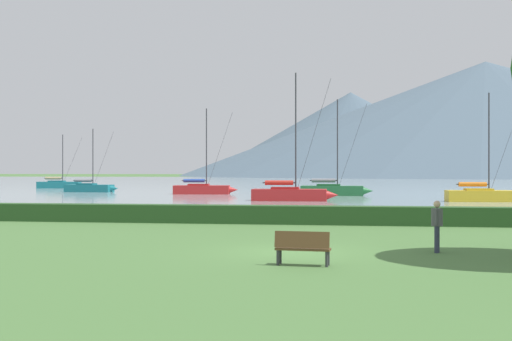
{
  "coord_description": "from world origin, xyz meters",
  "views": [
    {
      "loc": [
        2.01,
        -20.8,
        2.59
      ],
      "look_at": [
        -11.15,
        65.54,
        2.65
      ],
      "focal_mm": 45.83,
      "sensor_mm": 36.0,
      "label": 1
    }
  ],
  "objects_px": {
    "sailboat_slip_12": "(333,190)",
    "park_bench_under_tree": "(303,246)",
    "sailboat_slip_0": "(90,188)",
    "sailboat_slip_8": "(60,184)",
    "sailboat_slip_1": "(484,195)",
    "person_standing_walker": "(437,222)",
    "sailboat_slip_3": "(291,193)",
    "sailboat_slip_11": "(203,189)"
  },
  "relations": [
    {
      "from": "sailboat_slip_0",
      "to": "sailboat_slip_8",
      "type": "bearing_deg",
      "value": 128.69
    },
    {
      "from": "sailboat_slip_3",
      "to": "sailboat_slip_8",
      "type": "bearing_deg",
      "value": 135.39
    },
    {
      "from": "sailboat_slip_3",
      "to": "sailboat_slip_0",
      "type": "bearing_deg",
      "value": 142.12
    },
    {
      "from": "sailboat_slip_0",
      "to": "sailboat_slip_11",
      "type": "relative_size",
      "value": 0.81
    },
    {
      "from": "sailboat_slip_0",
      "to": "sailboat_slip_8",
      "type": "distance_m",
      "value": 19.92
    },
    {
      "from": "sailboat_slip_12",
      "to": "sailboat_slip_1",
      "type": "bearing_deg",
      "value": -41.04
    },
    {
      "from": "sailboat_slip_0",
      "to": "sailboat_slip_8",
      "type": "xyz_separation_m",
      "value": [
        -11.61,
        16.18,
        0.04
      ]
    },
    {
      "from": "sailboat_slip_0",
      "to": "sailboat_slip_8",
      "type": "height_order",
      "value": "sailboat_slip_8"
    },
    {
      "from": "sailboat_slip_1",
      "to": "sailboat_slip_3",
      "type": "relative_size",
      "value": 0.83
    },
    {
      "from": "sailboat_slip_0",
      "to": "sailboat_slip_12",
      "type": "distance_m",
      "value": 30.74
    },
    {
      "from": "sailboat_slip_1",
      "to": "sailboat_slip_8",
      "type": "bearing_deg",
      "value": 144.25
    },
    {
      "from": "sailboat_slip_3",
      "to": "sailboat_slip_12",
      "type": "xyz_separation_m",
      "value": [
        3.25,
        12.72,
        -0.0
      ]
    },
    {
      "from": "sailboat_slip_3",
      "to": "sailboat_slip_11",
      "type": "height_order",
      "value": "sailboat_slip_3"
    },
    {
      "from": "sailboat_slip_0",
      "to": "park_bench_under_tree",
      "type": "relative_size",
      "value": 5.04
    },
    {
      "from": "sailboat_slip_12",
      "to": "park_bench_under_tree",
      "type": "distance_m",
      "value": 51.4
    },
    {
      "from": "sailboat_slip_0",
      "to": "sailboat_slip_1",
      "type": "height_order",
      "value": "sailboat_slip_1"
    },
    {
      "from": "sailboat_slip_0",
      "to": "sailboat_slip_11",
      "type": "bearing_deg",
      "value": -14.73
    },
    {
      "from": "sailboat_slip_1",
      "to": "sailboat_slip_12",
      "type": "xyz_separation_m",
      "value": [
        -13.08,
        11.72,
        0.05
      ]
    },
    {
      "from": "sailboat_slip_1",
      "to": "sailboat_slip_8",
      "type": "relative_size",
      "value": 1.14
    },
    {
      "from": "sailboat_slip_8",
      "to": "person_standing_walker",
      "type": "height_order",
      "value": "sailboat_slip_8"
    },
    {
      "from": "park_bench_under_tree",
      "to": "sailboat_slip_12",
      "type": "bearing_deg",
      "value": 96.03
    },
    {
      "from": "person_standing_walker",
      "to": "park_bench_under_tree",
      "type": "bearing_deg",
      "value": -124.13
    },
    {
      "from": "sailboat_slip_3",
      "to": "park_bench_under_tree",
      "type": "height_order",
      "value": "sailboat_slip_3"
    },
    {
      "from": "sailboat_slip_11",
      "to": "person_standing_walker",
      "type": "distance_m",
      "value": 53.57
    },
    {
      "from": "park_bench_under_tree",
      "to": "person_standing_walker",
      "type": "height_order",
      "value": "person_standing_walker"
    },
    {
      "from": "sailboat_slip_3",
      "to": "sailboat_slip_12",
      "type": "distance_m",
      "value": 13.13
    },
    {
      "from": "sailboat_slip_12",
      "to": "person_standing_walker",
      "type": "distance_m",
      "value": 48.15
    },
    {
      "from": "park_bench_under_tree",
      "to": "sailboat_slip_1",
      "type": "bearing_deg",
      "value": 77.97
    },
    {
      "from": "sailboat_slip_8",
      "to": "sailboat_slip_12",
      "type": "relative_size",
      "value": 0.8
    },
    {
      "from": "sailboat_slip_0",
      "to": "sailboat_slip_11",
      "type": "height_order",
      "value": "sailboat_slip_11"
    },
    {
      "from": "sailboat_slip_8",
      "to": "park_bench_under_tree",
      "type": "distance_m",
      "value": 85.76
    },
    {
      "from": "sailboat_slip_3",
      "to": "park_bench_under_tree",
      "type": "bearing_deg",
      "value": -85.41
    },
    {
      "from": "sailboat_slip_8",
      "to": "sailboat_slip_1",
      "type": "bearing_deg",
      "value": -41.6
    },
    {
      "from": "sailboat_slip_1",
      "to": "sailboat_slip_3",
      "type": "xyz_separation_m",
      "value": [
        -16.33,
        -1.0,
        0.05
      ]
    },
    {
      "from": "sailboat_slip_11",
      "to": "person_standing_walker",
      "type": "xyz_separation_m",
      "value": [
        19.46,
        -49.91,
        0.37
      ]
    },
    {
      "from": "sailboat_slip_0",
      "to": "park_bench_under_tree",
      "type": "distance_m",
      "value": 65.98
    },
    {
      "from": "sailboat_slip_3",
      "to": "sailboat_slip_11",
      "type": "bearing_deg",
      "value": 126.05
    },
    {
      "from": "sailboat_slip_11",
      "to": "person_standing_walker",
      "type": "relative_size",
      "value": 5.8
    },
    {
      "from": "sailboat_slip_12",
      "to": "sailboat_slip_11",
      "type": "bearing_deg",
      "value": 172.97
    },
    {
      "from": "sailboat_slip_0",
      "to": "sailboat_slip_1",
      "type": "xyz_separation_m",
      "value": [
        43.02,
        -18.66,
        0.03
      ]
    },
    {
      "from": "person_standing_walker",
      "to": "sailboat_slip_3",
      "type": "bearing_deg",
      "value": 117.66
    },
    {
      "from": "sailboat_slip_12",
      "to": "park_bench_under_tree",
      "type": "height_order",
      "value": "sailboat_slip_12"
    }
  ]
}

